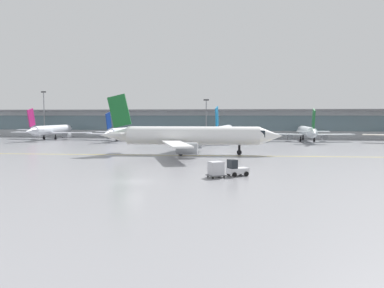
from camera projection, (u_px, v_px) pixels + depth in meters
ground_plane at (133, 182)px, 44.13m from camera, size 400.00×400.00×0.00m
taxiway_centreline_stripe at (191, 155)px, 72.91m from camera, size 109.83×6.85×0.01m
terminal_concourse at (211, 123)px, 135.34m from camera, size 178.67×11.00×9.60m
gate_airplane_0 at (52, 130)px, 122.25m from camera, size 27.06×28.99×9.63m
gate_airplane_1 at (123, 132)px, 116.42m from camera, size 23.82×25.71×8.51m
gate_airplane_2 at (223, 131)px, 111.93m from camera, size 27.95×30.16×9.98m
gate_airplane_3 at (307, 132)px, 112.36m from camera, size 26.35×28.24×9.38m
taxiing_regional_jet at (191, 136)px, 74.66m from camera, size 35.67×33.12×11.81m
baggage_tug at (236, 169)px, 48.13m from camera, size 2.95×2.59×2.10m
cargo_dolly_lead at (216, 169)px, 47.00m from camera, size 2.63×2.47×1.94m
apron_light_mast_0 at (44, 112)px, 136.59m from camera, size 1.80×0.36×16.10m
apron_light_mast_1 at (206, 117)px, 128.81m from camera, size 1.80×0.36×12.97m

